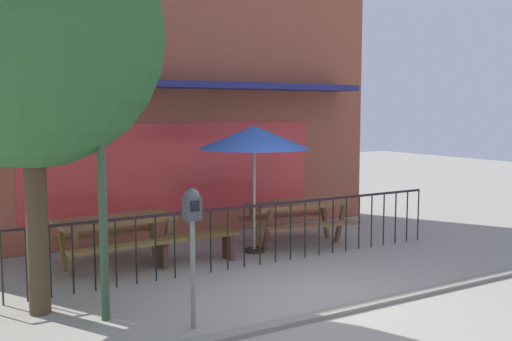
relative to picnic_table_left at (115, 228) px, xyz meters
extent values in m
plane|color=gray|center=(1.71, -2.86, -0.61)|extent=(40.00, 40.00, 0.00)
cube|color=brown|center=(1.71, 1.70, -0.61)|extent=(8.98, 0.54, 0.01)
cube|color=#A04F38|center=(1.71, 1.70, 2.08)|extent=(8.98, 0.50, 5.39)
cube|color=#D83838|center=(1.71, 1.44, 0.74)|extent=(5.84, 0.02, 1.70)
cube|color=navy|center=(1.71, 1.09, 2.29)|extent=(7.64, 0.72, 0.12)
cube|color=black|center=(1.71, -1.06, 0.34)|extent=(7.55, 0.04, 0.04)
cylinder|color=black|center=(-1.77, -1.06, -0.14)|extent=(0.02, 0.02, 0.95)
cylinder|color=black|center=(-1.48, -1.06, -0.14)|extent=(0.02, 0.02, 0.95)
cylinder|color=black|center=(-1.19, -1.06, -0.14)|extent=(0.02, 0.02, 0.95)
cylinder|color=black|center=(-0.90, -1.06, -0.14)|extent=(0.02, 0.02, 0.95)
cylinder|color=black|center=(-0.61, -1.06, -0.14)|extent=(0.02, 0.02, 0.95)
cylinder|color=black|center=(-0.32, -1.06, -0.14)|extent=(0.02, 0.02, 0.95)
cylinder|color=black|center=(-0.03, -1.06, -0.14)|extent=(0.02, 0.02, 0.95)
cylinder|color=black|center=(0.26, -1.06, -0.14)|extent=(0.02, 0.02, 0.95)
cylinder|color=black|center=(0.55, -1.06, -0.14)|extent=(0.02, 0.02, 0.95)
cylinder|color=black|center=(0.84, -1.06, -0.14)|extent=(0.02, 0.02, 0.95)
cylinder|color=black|center=(1.13, -1.06, -0.14)|extent=(0.02, 0.02, 0.95)
cylinder|color=black|center=(1.42, -1.06, -0.14)|extent=(0.02, 0.02, 0.95)
cylinder|color=black|center=(1.71, -1.06, -0.14)|extent=(0.02, 0.02, 0.95)
cylinder|color=black|center=(2.00, -1.06, -0.14)|extent=(0.02, 0.02, 0.95)
cylinder|color=black|center=(2.29, -1.06, -0.14)|extent=(0.02, 0.02, 0.95)
cylinder|color=black|center=(2.58, -1.06, -0.14)|extent=(0.02, 0.02, 0.95)
cylinder|color=black|center=(2.87, -1.06, -0.14)|extent=(0.02, 0.02, 0.95)
cylinder|color=black|center=(3.16, -1.06, -0.14)|extent=(0.02, 0.02, 0.95)
cylinder|color=black|center=(3.45, -1.06, -0.14)|extent=(0.02, 0.02, 0.95)
cylinder|color=black|center=(3.74, -1.06, -0.14)|extent=(0.02, 0.02, 0.95)
cylinder|color=black|center=(4.03, -1.06, -0.14)|extent=(0.02, 0.02, 0.95)
cylinder|color=black|center=(4.32, -1.06, -0.14)|extent=(0.02, 0.02, 0.95)
cylinder|color=black|center=(4.61, -1.06, -0.14)|extent=(0.02, 0.02, 0.95)
cylinder|color=black|center=(4.90, -1.06, -0.14)|extent=(0.02, 0.02, 0.95)
cylinder|color=black|center=(5.19, -1.06, -0.14)|extent=(0.02, 0.02, 0.95)
cylinder|color=black|center=(5.48, -1.06, -0.14)|extent=(0.02, 0.02, 0.95)
cube|color=brown|center=(0.00, 0.00, 0.13)|extent=(1.84, 0.86, 0.07)
cube|color=olive|center=(0.03, -0.55, -0.17)|extent=(1.81, 0.36, 0.05)
cube|color=olive|center=(-0.03, 0.55, -0.17)|extent=(1.81, 0.36, 0.05)
cube|color=brown|center=(-0.72, -0.32, -0.24)|extent=(0.09, 0.35, 0.78)
cube|color=brown|center=(-0.75, 0.24, -0.24)|extent=(0.09, 0.35, 0.78)
cube|color=brown|center=(0.75, -0.24, -0.24)|extent=(0.09, 0.35, 0.78)
cube|color=brown|center=(0.72, 0.32, -0.24)|extent=(0.09, 0.35, 0.78)
cube|color=brown|center=(3.33, -0.18, 0.13)|extent=(1.87, 0.96, 0.07)
cube|color=brown|center=(3.27, -0.73, -0.17)|extent=(1.82, 0.46, 0.05)
cube|color=brown|center=(3.39, 0.37, -0.17)|extent=(1.82, 0.46, 0.05)
cube|color=brown|center=(2.57, -0.38, -0.24)|extent=(0.11, 0.36, 0.78)
cube|color=brown|center=(2.63, 0.18, -0.24)|extent=(0.11, 0.36, 0.78)
cube|color=brown|center=(4.03, -0.54, -0.24)|extent=(0.11, 0.36, 0.78)
cube|color=brown|center=(4.10, 0.02, -0.24)|extent=(0.11, 0.36, 0.78)
cylinder|color=black|center=(2.34, -0.30, -0.59)|extent=(0.36, 0.36, 0.05)
cylinder|color=#B6B2A9|center=(2.34, -0.30, 0.45)|extent=(0.04, 0.04, 2.13)
cone|color=#2C56B3|center=(2.34, -0.30, 1.37)|extent=(1.90, 1.90, 0.39)
cube|color=brown|center=(1.17, -0.47, -0.16)|extent=(1.42, 0.42, 0.06)
cube|color=#493A26|center=(0.61, -0.43, -0.39)|extent=(0.08, 0.29, 0.45)
cube|color=brown|center=(1.72, -0.51, -0.39)|extent=(0.08, 0.29, 0.45)
cylinder|color=gray|center=(-0.04, -2.99, 0.01)|extent=(0.06, 0.06, 1.24)
cube|color=#3F4448|center=(-0.04, -2.99, 0.76)|extent=(0.18, 0.14, 0.27)
sphere|color=#4B5055|center=(-0.04, -2.99, 0.89)|extent=(0.17, 0.17, 0.17)
cube|color=black|center=(-0.04, -3.06, 0.79)|extent=(0.11, 0.01, 0.12)
cylinder|color=#493825|center=(-1.43, -1.60, 0.62)|extent=(0.25, 0.25, 2.46)
sphere|color=#2E6631|center=(-1.43, -1.60, 2.71)|extent=(3.13, 3.13, 3.13)
cylinder|color=#324B33|center=(-0.81, -2.22, 1.25)|extent=(0.10, 0.10, 3.73)
cube|color=gray|center=(1.71, -3.44, -0.61)|extent=(12.58, 0.20, 0.11)
camera|label=1|loc=(-2.66, -8.77, 1.83)|focal=40.76mm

